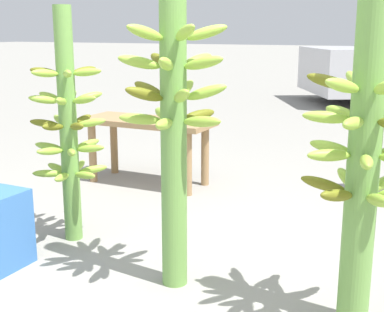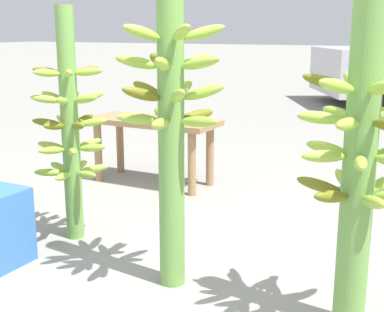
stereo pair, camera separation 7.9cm
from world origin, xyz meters
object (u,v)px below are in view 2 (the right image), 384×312
at_px(banana_stalk_center, 171,107).
at_px(banana_stalk_left, 70,125).
at_px(banana_stalk_right, 359,161).
at_px(market_bench, 153,131).

bearing_deg(banana_stalk_center, banana_stalk_left, 163.68).
relative_size(banana_stalk_left, banana_stalk_right, 1.01).
bearing_deg(banana_stalk_left, banana_stalk_center, -16.32).
height_order(banana_stalk_left, market_bench, banana_stalk_left).
height_order(banana_stalk_right, market_bench, banana_stalk_right).
distance_m(banana_stalk_left, banana_stalk_center, 0.83).
height_order(banana_stalk_center, market_bench, banana_stalk_center).
bearing_deg(banana_stalk_right, banana_stalk_center, -178.91).
xyz_separation_m(banana_stalk_left, banana_stalk_right, (1.60, -0.21, 0.03)).
height_order(banana_stalk_left, banana_stalk_center, banana_stalk_center).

